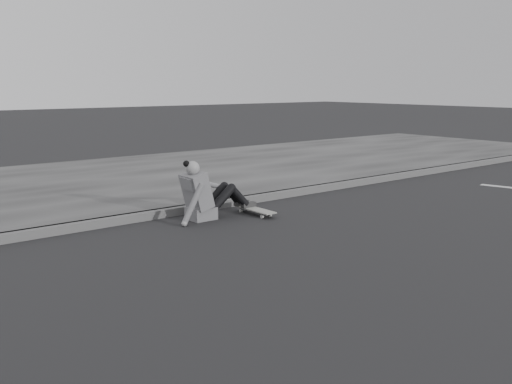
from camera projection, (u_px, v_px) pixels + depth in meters
ground at (354, 239)px, 7.21m from camera, size 80.00×80.00×0.00m
curb at (234, 202)px, 9.18m from camera, size 24.00×0.16×0.12m
sidewalk at (145, 178)px, 11.50m from camera, size 24.00×6.00×0.12m
skateboard at (255, 210)px, 8.55m from camera, size 0.20×0.78×0.09m
seated_woman at (205, 194)px, 8.24m from camera, size 1.38×0.46×0.88m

